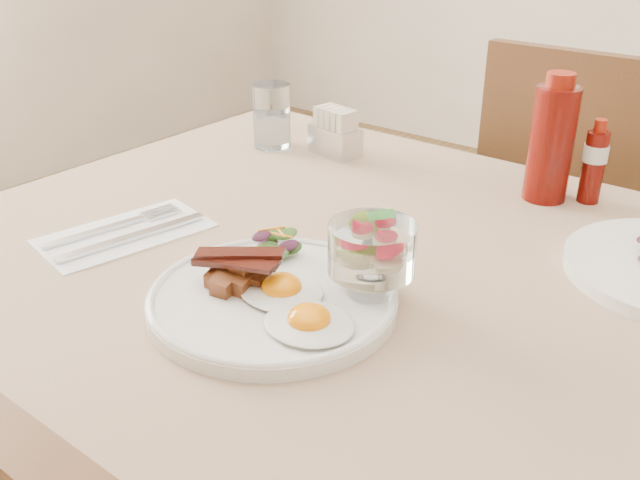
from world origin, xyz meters
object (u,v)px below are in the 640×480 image
(hot_sauce_bottle, at_px, (594,163))
(fruit_cup, at_px, (372,249))
(sugar_caddy, at_px, (335,135))
(table, at_px, (427,340))
(chair_far, at_px, (592,250))
(ketchup_bottle, at_px, (552,142))
(main_plate, at_px, (273,300))
(water_glass, at_px, (272,119))

(hot_sauce_bottle, bearing_deg, fruit_cup, -101.17)
(hot_sauce_bottle, xyz_separation_m, sugar_caddy, (-0.42, -0.07, -0.03))
(table, xyz_separation_m, chair_far, (0.00, 0.66, -0.14))
(sugar_caddy, bearing_deg, ketchup_bottle, 16.67)
(table, height_order, hot_sauce_bottle, hot_sauce_bottle)
(ketchup_bottle, bearing_deg, sugar_caddy, -174.08)
(main_plate, distance_m, sugar_caddy, 0.52)
(chair_far, distance_m, main_plate, 0.87)
(chair_far, height_order, fruit_cup, chair_far)
(main_plate, distance_m, fruit_cup, 0.13)
(fruit_cup, distance_m, hot_sauce_bottle, 0.45)
(ketchup_bottle, bearing_deg, water_glass, -171.53)
(sugar_caddy, bearing_deg, water_glass, -153.01)
(hot_sauce_bottle, xyz_separation_m, water_glass, (-0.54, -0.10, -0.01))
(chair_far, relative_size, main_plate, 3.32)
(hot_sauce_bottle, bearing_deg, chair_far, 101.31)
(table, bearing_deg, water_glass, 152.41)
(sugar_caddy, relative_size, water_glass, 0.87)
(table, height_order, water_glass, water_glass)
(sugar_caddy, bearing_deg, hot_sauce_bottle, 19.80)
(table, xyz_separation_m, water_glass, (-0.48, 0.25, 0.14))
(table, distance_m, sugar_caddy, 0.48)
(table, xyz_separation_m, main_plate, (-0.11, -0.16, 0.10))
(table, relative_size, water_glass, 11.71)
(sugar_caddy, distance_m, water_glass, 0.12)
(fruit_cup, relative_size, water_glass, 0.86)
(ketchup_bottle, distance_m, hot_sauce_bottle, 0.07)
(main_plate, xyz_separation_m, sugar_caddy, (-0.25, 0.45, 0.03))
(main_plate, relative_size, hot_sauce_bottle, 2.21)
(table, bearing_deg, main_plate, -123.38)
(table, distance_m, hot_sauce_bottle, 0.39)
(hot_sauce_bottle, bearing_deg, table, -100.05)
(fruit_cup, bearing_deg, water_glass, 142.80)
(main_plate, bearing_deg, hot_sauce_bottle, 71.69)
(ketchup_bottle, height_order, hot_sauce_bottle, ketchup_bottle)
(chair_far, bearing_deg, hot_sauce_bottle, -78.69)
(main_plate, height_order, fruit_cup, fruit_cup)
(main_plate, height_order, hot_sauce_bottle, hot_sauce_bottle)
(fruit_cup, height_order, water_glass, same)
(ketchup_bottle, bearing_deg, fruit_cup, -94.33)
(water_glass, bearing_deg, ketchup_bottle, 8.47)
(main_plate, bearing_deg, chair_far, 82.53)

